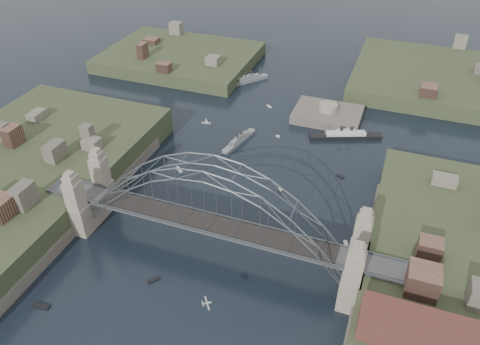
% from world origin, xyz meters
% --- Properties ---
extents(ground, '(500.00, 500.00, 0.00)m').
position_xyz_m(ground, '(0.00, 0.00, 0.00)').
color(ground, black).
rests_on(ground, ground).
extents(bridge, '(84.00, 13.80, 24.60)m').
position_xyz_m(bridge, '(0.00, 0.00, 12.32)').
color(bridge, '#474749').
rests_on(bridge, ground).
extents(shore_west, '(50.50, 90.00, 12.00)m').
position_xyz_m(shore_west, '(-57.32, 0.00, 1.97)').
color(shore_west, '#353F25').
rests_on(shore_west, ground).
extents(headland_nw, '(60.00, 45.00, 9.00)m').
position_xyz_m(headland_nw, '(-55.00, 95.00, 0.50)').
color(headland_nw, '#353F25').
rests_on(headland_nw, ground).
extents(headland_ne, '(70.00, 55.00, 9.50)m').
position_xyz_m(headland_ne, '(50.00, 110.00, 0.75)').
color(headland_ne, '#353F25').
rests_on(headland_ne, ground).
extents(fort_island, '(22.00, 16.00, 9.40)m').
position_xyz_m(fort_island, '(12.00, 70.00, -0.34)').
color(fort_island, '#5A5248').
rests_on(fort_island, ground).
extents(wharf_shed, '(20.00, 8.00, 4.00)m').
position_xyz_m(wharf_shed, '(44.00, -14.00, 10.00)').
color(wharf_shed, '#592D26').
rests_on(wharf_shed, shore_east).
extents(naval_cruiser_near, '(5.68, 15.94, 4.76)m').
position_xyz_m(naval_cruiser_near, '(-10.52, 45.74, 0.74)').
color(naval_cruiser_near, gray).
rests_on(naval_cruiser_near, ground).
extents(naval_cruiser_far, '(12.34, 14.71, 5.71)m').
position_xyz_m(naval_cruiser_far, '(-22.37, 87.65, 0.89)').
color(naval_cruiser_far, gray).
rests_on(naval_cruiser_far, ground).
extents(ocean_liner, '(21.98, 11.03, 5.50)m').
position_xyz_m(ocean_liner, '(19.92, 59.65, 0.85)').
color(ocean_liner, black).
rests_on(ocean_liner, ground).
extents(aeroplane, '(2.18, 2.76, 0.48)m').
position_xyz_m(aeroplane, '(7.44, -20.01, 8.25)').
color(aeroplane, silver).
extents(small_boat_a, '(2.70, 2.55, 0.45)m').
position_xyz_m(small_boat_a, '(-21.41, 25.93, 0.15)').
color(small_boat_a, silver).
rests_on(small_boat_a, ground).
extents(small_boat_b, '(1.60, 2.08, 1.43)m').
position_xyz_m(small_boat_b, '(8.28, 26.64, 0.29)').
color(small_boat_b, silver).
rests_on(small_boat_b, ground).
extents(small_boat_c, '(2.36, 2.56, 0.45)m').
position_xyz_m(small_boat_c, '(-8.49, -12.55, 0.15)').
color(small_boat_c, silver).
rests_on(small_boat_c, ground).
extents(small_boat_d, '(2.33, 1.94, 0.45)m').
position_xyz_m(small_boat_d, '(22.26, 38.72, 0.15)').
color(small_boat_d, silver).
rests_on(small_boat_d, ground).
extents(small_boat_e, '(3.22, 1.59, 2.38)m').
position_xyz_m(small_boat_e, '(-24.75, 52.88, 0.74)').
color(small_boat_e, silver).
rests_on(small_boat_e, ground).
extents(small_boat_f, '(1.78, 0.88, 1.43)m').
position_xyz_m(small_boat_f, '(-0.08, 52.70, 0.29)').
color(small_boat_f, silver).
rests_on(small_boat_f, ground).
extents(small_boat_h, '(2.13, 1.89, 0.45)m').
position_xyz_m(small_boat_h, '(-8.70, 71.09, 0.15)').
color(small_boat_h, silver).
rests_on(small_boat_h, ground).
extents(small_boat_i, '(1.71, 2.80, 0.45)m').
position_xyz_m(small_boat_i, '(28.41, 12.44, 0.15)').
color(small_boat_i, silver).
rests_on(small_boat_i, ground).
extents(small_boat_j, '(3.48, 1.45, 0.45)m').
position_xyz_m(small_boat_j, '(-26.45, -26.48, 0.15)').
color(small_boat_j, silver).
rests_on(small_boat_j, ground).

